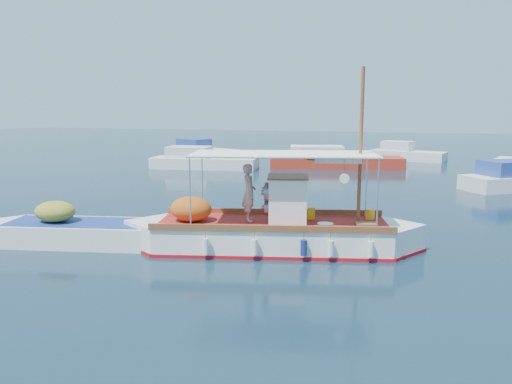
% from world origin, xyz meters
% --- Properties ---
extents(ground, '(160.00, 160.00, 0.00)m').
position_xyz_m(ground, '(0.00, 0.00, 0.00)').
color(ground, black).
rests_on(ground, ground).
extents(fishing_caique, '(9.20, 4.20, 5.79)m').
position_xyz_m(fishing_caique, '(0.05, -0.77, 0.52)').
color(fishing_caique, white).
rests_on(fishing_caique, ground).
extents(dinghy, '(6.44, 2.83, 1.61)m').
position_xyz_m(dinghy, '(-6.09, -2.13, 0.34)').
color(dinghy, white).
rests_on(dinghy, ground).
extents(bg_boat_nw, '(7.99, 3.41, 1.80)m').
position_xyz_m(bg_boat_nw, '(-10.83, 18.13, 0.49)').
color(bg_boat_nw, silver).
rests_on(bg_boat_nw, ground).
extents(bg_boat_n, '(10.15, 5.07, 1.80)m').
position_xyz_m(bg_boat_n, '(-1.80, 21.78, 0.49)').
color(bg_boat_n, '#A32B1B').
rests_on(bg_boat_n, ground).
extents(bg_boat_far_w, '(7.47, 5.05, 1.80)m').
position_xyz_m(bg_boat_far_w, '(-14.67, 26.35, 0.49)').
color(bg_boat_far_w, silver).
rests_on(bg_boat_far_w, ground).
extents(bg_boat_far_n, '(6.43, 3.60, 1.80)m').
position_xyz_m(bg_boat_far_n, '(3.30, 28.85, 0.49)').
color(bg_boat_far_n, silver).
rests_on(bg_boat_far_n, ground).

